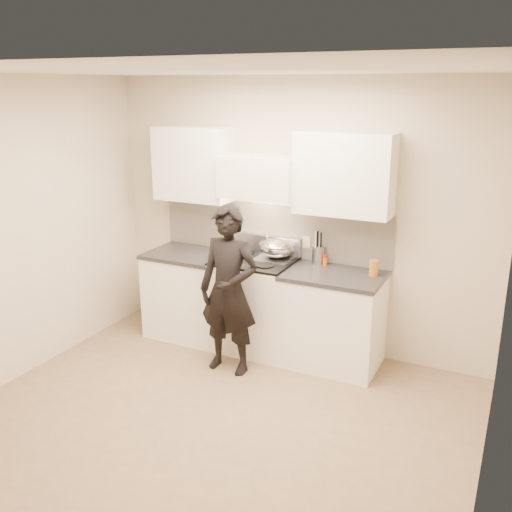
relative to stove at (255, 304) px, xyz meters
The scene contains 11 objects.
ground_plane 1.53m from the stove, 78.12° to the right, with size 4.00×4.00×0.00m, color #896F53.
room_shell 1.56m from the stove, 77.04° to the right, with size 4.04×3.54×2.70m.
stove is the anchor object (origin of this frame).
counter_right 0.83m from the stove, ahead, with size 0.92×0.67×0.92m.
counter_left 0.78m from the stove, behind, with size 0.82×0.67×0.92m.
wok 0.62m from the stove, 32.86° to the left, with size 0.35×0.43×0.28m.
stock_pot 0.61m from the stove, 149.97° to the right, with size 0.33×0.24×0.16m.
utensil_crock 0.83m from the stove, 22.08° to the left, with size 0.12×0.12×0.32m.
spice_jar 0.85m from the stove, 17.26° to the left, with size 0.04×0.04×0.10m.
oil_glass 1.29m from the stove, ahead, with size 0.09×0.09×0.15m.
person 0.62m from the stove, 90.40° to the right, with size 0.58×0.38×1.59m, color black.
Camera 1 is at (2.06, -3.43, 2.61)m, focal length 40.00 mm.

